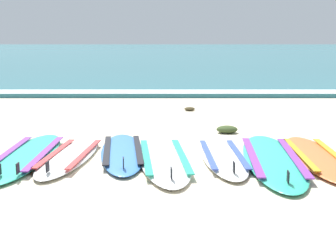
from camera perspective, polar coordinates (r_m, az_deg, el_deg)
The scene contains 12 objects.
ground_plane at distance 5.81m, azimuth 3.81°, elevation -3.70°, with size 80.00×80.00×0.00m, color beige.
sea at distance 41.13m, azimuth 0.41°, elevation 8.85°, with size 80.00×60.00×0.10m, color teal.
wave_foam_strip at distance 11.59m, azimuth 1.83°, elevation 3.87°, with size 80.00×0.78×0.11m, color white.
surfboard_0 at distance 5.97m, azimuth -16.65°, elevation -3.38°, with size 0.61×2.41×0.18m.
surfboard_1 at distance 5.81m, azimuth -11.77°, elevation -3.54°, with size 0.67×2.04×0.18m.
surfboard_2 at distance 5.91m, azimuth -5.57°, elevation -3.11°, with size 0.75×2.17×0.18m.
surfboard_3 at distance 5.58m, azimuth -0.61°, elevation -3.91°, with size 0.78×2.35×0.18m.
surfboard_4 at distance 5.70m, azimuth 6.44°, elevation -3.66°, with size 0.55×1.99×0.18m.
surfboard_5 at distance 5.70m, azimuth 12.22°, elevation -3.83°, with size 0.84×2.64×0.18m.
surfboard_6 at distance 5.93m, azimuth 17.16°, elevation -3.49°, with size 0.63×2.24×0.18m.
seaweed_clump_near_shoreline at distance 7.24m, azimuth 6.91°, elevation -0.40°, with size 0.32×0.25×0.11m, color #384723.
seaweed_clump_mid_sand at distance 9.32m, azimuth 2.45°, elevation 2.06°, with size 0.21×0.17×0.07m, color #4C4228.
Camera 1 is at (-0.40, -5.61, 1.45)m, focal length 51.11 mm.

